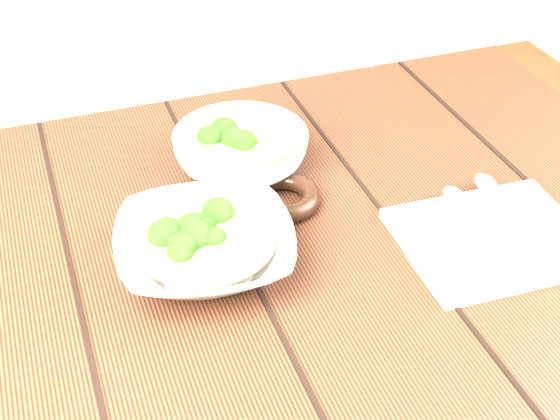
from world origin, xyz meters
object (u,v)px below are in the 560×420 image
object	(u,v)px
soup_bowl_back	(241,151)
napkin	(493,239)
table	(257,316)
soup_bowl_front	(205,247)
trivet	(282,197)

from	to	relation	value
soup_bowl_back	napkin	xyz separation A→B (m)	(0.24, -0.26, -0.03)
table	soup_bowl_front	world-z (taller)	soup_bowl_front
table	trivet	distance (m)	0.16
soup_bowl_back	napkin	size ratio (longest dim) A/B	0.96
soup_bowl_front	napkin	bearing A→B (deg)	-12.89
table	soup_bowl_front	bearing A→B (deg)	-167.86
table	napkin	distance (m)	0.32
soup_bowl_front	trivet	size ratio (longest dim) A/B	2.39
soup_bowl_front	napkin	xyz separation A→B (m)	(0.35, -0.08, -0.02)
table	soup_bowl_back	distance (m)	0.23
soup_bowl_front	napkin	distance (m)	0.36
soup_bowl_back	trivet	size ratio (longest dim) A/B	2.14
soup_bowl_back	trivet	world-z (taller)	soup_bowl_back
soup_bowl_front	soup_bowl_back	bearing A→B (deg)	60.78
table	trivet	bearing A→B (deg)	48.73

